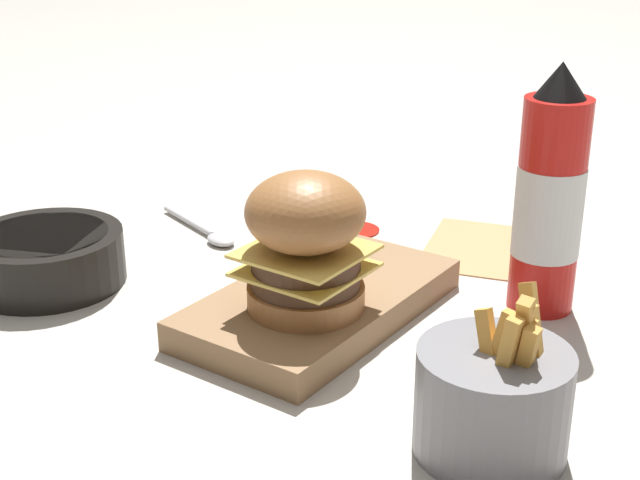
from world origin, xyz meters
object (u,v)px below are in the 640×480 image
(serving_board, at_px, (320,303))
(burger, at_px, (305,241))
(ketchup_bottle, at_px, (549,201))
(fries_basket, at_px, (493,399))
(side_bowl, at_px, (46,257))
(spoon, at_px, (211,234))

(serving_board, distance_m, burger, 0.09)
(ketchup_bottle, xyz_separation_m, fries_basket, (-0.25, -0.06, -0.07))
(burger, distance_m, side_bowl, 0.30)
(burger, bearing_deg, serving_board, 16.92)
(side_bowl, relative_size, spoon, 1.06)
(serving_board, distance_m, spoon, 0.24)
(serving_board, relative_size, burger, 2.19)
(ketchup_bottle, distance_m, fries_basket, 0.26)
(fries_basket, xyz_separation_m, side_bowl, (0.01, 0.50, -0.01))
(burger, bearing_deg, spoon, 60.68)
(fries_basket, relative_size, spoon, 0.85)
(ketchup_bottle, distance_m, spoon, 0.40)
(fries_basket, bearing_deg, serving_board, 65.03)
(fries_basket, relative_size, side_bowl, 0.81)
(serving_board, bearing_deg, spoon, 67.42)
(burger, distance_m, ketchup_bottle, 0.24)
(serving_board, height_order, side_bowl, side_bowl)
(fries_basket, bearing_deg, spoon, 66.21)
(burger, relative_size, spoon, 0.84)
(serving_board, relative_size, spoon, 1.85)
(ketchup_bottle, bearing_deg, fries_basket, -165.66)
(spoon, bearing_deg, ketchup_bottle, 25.31)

